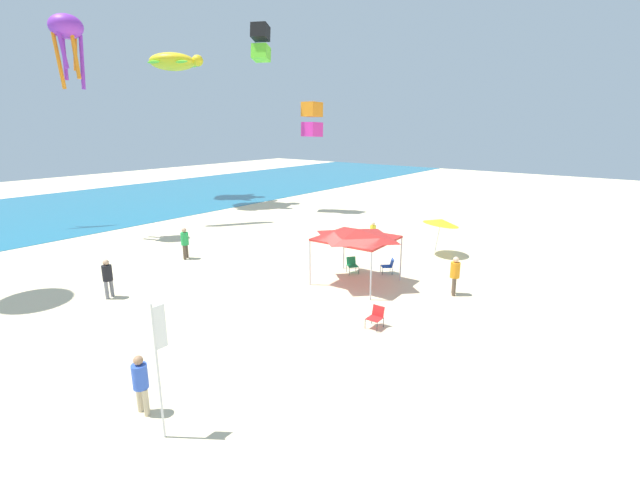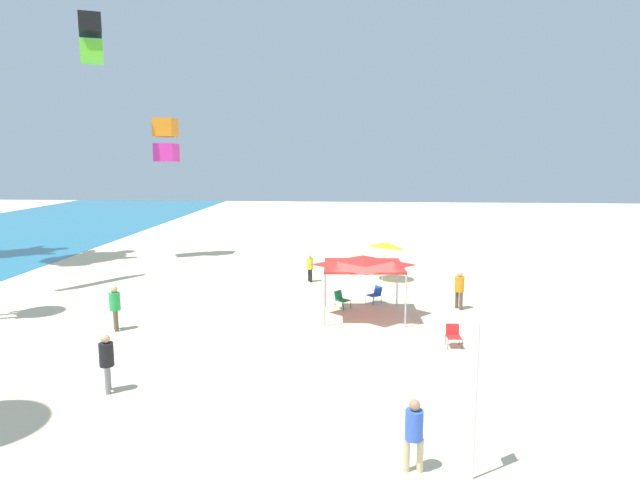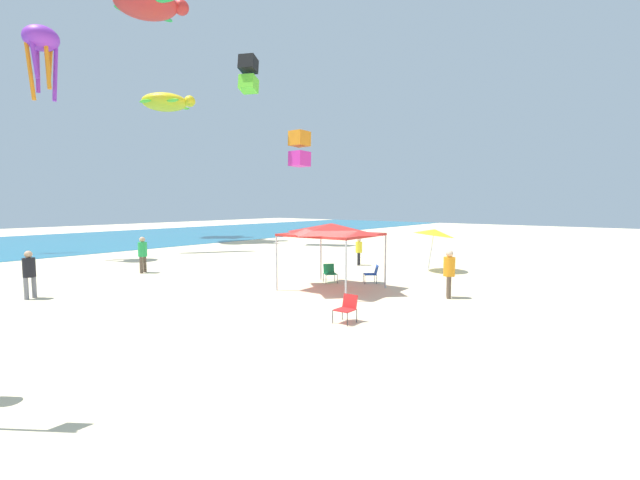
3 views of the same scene
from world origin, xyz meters
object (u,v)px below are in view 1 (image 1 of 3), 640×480
(folding_chair_right_of_tent, at_px, (389,265))
(person_by_tent, at_px, (140,380))
(person_far_stroller, at_px, (107,276))
(banner_flag, at_px, (159,359))
(folding_chair_near_cooler, at_px, (352,264))
(folding_chair_facing_ocean, at_px, (376,316))
(kite_octopus_purple, at_px, (66,31))
(person_watching_sky, at_px, (455,273))
(kite_turtle_yellow, at_px, (174,62))
(kite_box_black, at_px, (261,43))
(person_near_umbrella, at_px, (373,232))
(person_kite_handler, at_px, (185,241))
(beach_umbrella, at_px, (441,222))
(canopy_tent, at_px, (357,234))
(kite_box_orange, at_px, (312,120))

(folding_chair_right_of_tent, height_order, person_by_tent, person_by_tent)
(person_far_stroller, relative_size, person_by_tent, 1.05)
(person_far_stroller, xyz_separation_m, person_by_tent, (-3.64, -8.82, -0.05))
(banner_flag, distance_m, person_far_stroller, 10.86)
(folding_chair_near_cooler, distance_m, folding_chair_facing_ocean, 6.53)
(kite_octopus_purple, bearing_deg, person_far_stroller, 32.46)
(folding_chair_facing_ocean, xyz_separation_m, person_watching_sky, (5.13, -1.10, 0.60))
(kite_turtle_yellow, bearing_deg, folding_chair_near_cooler, -60.18)
(folding_chair_right_of_tent, distance_m, kite_box_black, 24.01)
(person_near_umbrella, bearing_deg, banner_flag, -10.87)
(folding_chair_near_cooler, bearing_deg, person_kite_handler, 152.17)
(beach_umbrella, distance_m, folding_chair_right_of_tent, 5.20)
(canopy_tent, height_order, banner_flag, banner_flag)
(beach_umbrella, distance_m, folding_chair_near_cooler, 6.58)
(banner_flag, bearing_deg, folding_chair_facing_ocean, -6.55)
(canopy_tent, distance_m, person_near_umbrella, 7.27)
(folding_chair_near_cooler, xyz_separation_m, person_by_tent, (-13.32, -2.09, 0.54))
(canopy_tent, relative_size, banner_flag, 0.99)
(kite_box_orange, height_order, kite_box_black, kite_box_black)
(person_far_stroller, bearing_deg, person_near_umbrella, 140.14)
(folding_chair_right_of_tent, xyz_separation_m, person_by_tent, (-14.35, -0.46, 0.54))
(person_near_umbrella, bearing_deg, folding_chair_right_of_tent, 13.20)
(folding_chair_near_cooler, relative_size, kite_box_black, 0.27)
(canopy_tent, bearing_deg, kite_octopus_purple, 100.51)
(person_far_stroller, bearing_deg, folding_chair_near_cooler, 123.13)
(folding_chair_near_cooler, height_order, person_by_tent, person_by_tent)
(person_far_stroller, distance_m, kite_box_orange, 23.32)
(banner_flag, xyz_separation_m, person_watching_sky, (13.73, -2.09, -1.10))
(beach_umbrella, bearing_deg, person_by_tent, 179.25)
(person_watching_sky, bearing_deg, folding_chair_right_of_tent, -125.86)
(beach_umbrella, xyz_separation_m, person_far_stroller, (-15.62, 9.08, -0.98))
(person_watching_sky, height_order, person_far_stroller, person_watching_sky)
(folding_chair_facing_ocean, xyz_separation_m, banner_flag, (-8.60, 0.99, 1.70))
(person_far_stroller, relative_size, person_near_umbrella, 1.14)
(folding_chair_facing_ocean, xyz_separation_m, kite_box_black, (14.63, 20.36, 13.77))
(banner_flag, bearing_deg, folding_chair_near_cooler, 14.08)
(beach_umbrella, xyz_separation_m, folding_chair_right_of_tent, (-4.90, 0.72, -1.57))
(canopy_tent, height_order, kite_box_orange, kite_box_orange)
(person_kite_handler, bearing_deg, person_watching_sky, -104.29)
(folding_chair_facing_ocean, relative_size, kite_box_black, 0.27)
(canopy_tent, distance_m, folding_chair_near_cooler, 2.54)
(kite_turtle_yellow, bearing_deg, person_watching_sky, -56.87)
(folding_chair_right_of_tent, distance_m, kite_box_orange, 19.15)
(beach_umbrella, distance_m, person_by_tent, 19.29)
(person_by_tent, distance_m, kite_box_orange, 29.82)
(canopy_tent, bearing_deg, person_by_tent, -174.93)
(person_watching_sky, distance_m, kite_box_black, 26.91)
(kite_box_black, bearing_deg, person_near_umbrella, 136.46)
(kite_octopus_purple, xyz_separation_m, kite_box_black, (14.55, -2.36, 0.98))
(banner_flag, bearing_deg, person_near_umbrella, 15.78)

